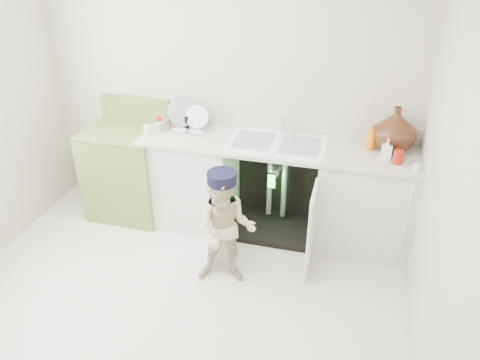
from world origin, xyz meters
name	(u,v)px	position (x,y,z in m)	size (l,w,h in m)	color
ground	(173,305)	(0.00, 0.00, 0.00)	(3.50, 3.50, 0.00)	#B8B3A2
room_shell	(159,161)	(0.00, 0.00, 1.25)	(6.00, 5.50, 1.26)	beige
counter_run	(280,185)	(0.59, 1.21, 0.48)	(2.44, 1.02, 1.27)	silver
avocado_stove	(129,170)	(-0.90, 1.18, 0.46)	(0.71, 0.65, 1.10)	olive
repair_worker	(226,229)	(0.32, 0.41, 0.50)	(0.56, 0.68, 0.99)	beige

